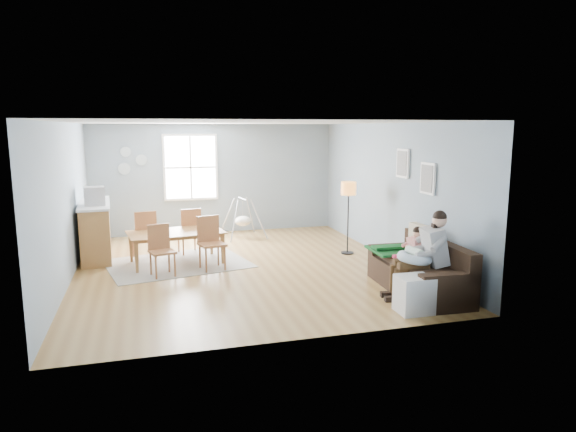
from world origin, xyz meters
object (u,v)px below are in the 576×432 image
object	(u,v)px
chair_nw	(145,232)
floor_lamp	(348,195)
father	(424,252)
counter	(96,229)
monitor	(94,196)
sofa	(421,274)
storage_cube	(414,294)
dining_table	(177,248)
chair_sw	(161,247)
chair_ne	(190,228)
chair_se	(210,239)
baby_swing	(243,220)
toddler	(412,247)

from	to	relation	value
chair_nw	floor_lamp	bearing A→B (deg)	-8.94
father	floor_lamp	bearing A→B (deg)	90.53
counter	monitor	distance (m)	0.83
sofa	counter	bearing A→B (deg)	143.63
floor_lamp	storage_cube	world-z (taller)	floor_lamp
storage_cube	dining_table	distance (m)	4.75
chair_nw	dining_table	bearing A→B (deg)	-41.58
sofa	floor_lamp	distance (m)	2.86
dining_table	monitor	distance (m)	1.91
storage_cube	chair_nw	distance (m)	5.54
sofa	chair_nw	distance (m)	5.41
sofa	chair_sw	size ratio (longest dim) A/B	2.32
chair_ne	counter	world-z (taller)	counter
counter	monitor	bearing A→B (deg)	-83.90
storage_cube	chair_se	world-z (taller)	chair_se
chair_nw	baby_swing	world-z (taller)	chair_nw
floor_lamp	chair_sw	distance (m)	3.93
toddler	chair_ne	xyz separation A→B (m)	(-3.28, 3.33, -0.15)
toddler	floor_lamp	distance (m)	2.55
father	baby_swing	distance (m)	5.44
storage_cube	chair_sw	world-z (taller)	chair_sw
father	storage_cube	world-z (taller)	father
toddler	dining_table	xyz separation A→B (m)	(-3.60, 2.61, -0.39)
monitor	baby_swing	bearing A→B (deg)	23.22
toddler	dining_table	world-z (taller)	toddler
floor_lamp	monitor	distance (m)	5.06
floor_lamp	baby_swing	distance (m)	2.92
father	chair_se	bearing A→B (deg)	138.62
chair_nw	chair_sw	bearing A→B (deg)	-78.02
sofa	counter	distance (m)	6.48
floor_lamp	counter	distance (m)	5.21
monitor	chair_ne	bearing A→B (deg)	2.32
chair_nw	chair_se	bearing A→B (deg)	-41.53
floor_lamp	chair_nw	size ratio (longest dim) A/B	1.53
floor_lamp	baby_swing	bearing A→B (deg)	130.56
sofa	floor_lamp	xyz separation A→B (m)	(-0.17, 2.69, 0.95)
sofa	baby_swing	distance (m)	5.22
dining_table	chair_sw	size ratio (longest dim) A/B	1.95
floor_lamp	storage_cube	distance (m)	3.66
chair_nw	counter	world-z (taller)	counter
chair_nw	storage_cube	bearing A→B (deg)	-48.58
father	chair_ne	size ratio (longest dim) A/B	1.42
chair_sw	baby_swing	xyz separation A→B (m)	(2.00, 2.73, -0.09)
sofa	baby_swing	size ratio (longest dim) A/B	1.99
father	chair_se	world-z (taller)	father
father	counter	size ratio (longest dim) A/B	0.67
father	monitor	distance (m)	6.29
floor_lamp	storage_cube	xyz separation A→B (m)	(-0.42, -3.50, -0.98)
sofa	father	bearing A→B (deg)	-116.67
father	storage_cube	size ratio (longest dim) A/B	2.60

